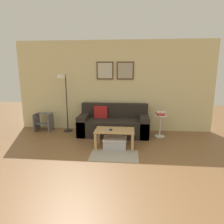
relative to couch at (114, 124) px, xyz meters
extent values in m
plane|color=brown|center=(-0.04, -3.09, -0.29)|extent=(16.00, 16.00, 0.00)
cube|color=beige|center=(-0.04, 0.45, 0.99)|extent=(5.60, 0.06, 2.55)
cube|color=#513823|center=(-0.28, 0.41, 1.43)|extent=(0.48, 0.02, 0.49)
cube|color=beige|center=(-0.28, 0.40, 1.43)|extent=(0.41, 0.01, 0.42)
cube|color=#513823|center=(0.29, 0.41, 1.43)|extent=(0.48, 0.02, 0.49)
cube|color=#ADA38E|center=(0.29, 0.40, 1.43)|extent=(0.41, 0.01, 0.42)
cube|color=#A39989|center=(0.14, -1.41, -0.28)|extent=(1.00, 0.62, 0.01)
cube|color=#28231E|center=(0.01, -0.05, -0.07)|extent=(1.87, 0.85, 0.43)
cube|color=#28231E|center=(0.01, 0.28, 0.33)|extent=(1.87, 0.20, 0.38)
cube|color=#28231E|center=(-0.81, -0.05, -0.01)|extent=(0.24, 0.85, 0.55)
cube|color=#28231E|center=(0.82, -0.05, -0.01)|extent=(0.24, 0.85, 0.55)
cube|color=red|center=(-0.37, 0.11, 0.30)|extent=(0.36, 0.14, 0.32)
cube|color=tan|center=(0.11, -0.95, 0.12)|extent=(0.89, 0.52, 0.02)
cube|color=tan|center=(-0.30, -1.17, -0.09)|extent=(0.06, 0.06, 0.39)
cube|color=tan|center=(0.51, -1.17, -0.09)|extent=(0.06, 0.06, 0.39)
cube|color=tan|center=(-0.30, -0.73, -0.09)|extent=(0.06, 0.06, 0.39)
cube|color=tan|center=(0.51, -0.73, -0.09)|extent=(0.06, 0.06, 0.39)
cube|color=#B2B2B7|center=(0.12, -0.98, -0.18)|extent=(0.51, 0.38, 0.21)
cube|color=silver|center=(0.12, -0.98, -0.07)|extent=(0.53, 0.40, 0.02)
cylinder|color=black|center=(-1.34, 0.13, -0.28)|extent=(0.25, 0.25, 0.02)
cylinder|color=black|center=(-1.34, 0.13, 0.53)|extent=(0.03, 0.03, 1.59)
cylinder|color=black|center=(-1.34, -0.04, 1.32)|extent=(0.02, 0.33, 0.02)
cylinder|color=white|center=(-1.34, -0.20, 1.29)|extent=(0.20, 0.20, 0.09)
cylinder|color=white|center=(1.25, -0.10, -0.28)|extent=(0.27, 0.27, 0.01)
cylinder|color=white|center=(1.25, -0.10, 0.00)|extent=(0.04, 0.04, 0.55)
cylinder|color=white|center=(1.25, -0.10, 0.28)|extent=(0.32, 0.32, 0.02)
cube|color=#B73333|center=(1.25, -0.09, 0.30)|extent=(0.19, 0.16, 0.02)
cube|color=#B73333|center=(1.25, -0.09, 0.33)|extent=(0.22, 0.19, 0.02)
cube|color=#D8C666|center=(1.26, -0.08, 0.35)|extent=(0.24, 0.16, 0.01)
cube|color=#B73333|center=(1.24, -0.09, 0.36)|extent=(0.24, 0.14, 0.01)
cube|color=silver|center=(1.26, -0.09, 0.38)|extent=(0.25, 0.16, 0.02)
cube|color=#99999E|center=(-0.08, -1.02, 0.14)|extent=(0.10, 0.15, 0.02)
cube|color=#1E2338|center=(0.02, -0.97, 0.13)|extent=(0.07, 0.14, 0.01)
cube|color=slate|center=(-2.28, 0.14, -0.03)|extent=(0.03, 0.39, 0.51)
cube|color=slate|center=(-1.85, 0.14, -0.03)|extent=(0.03, 0.39, 0.51)
cube|color=slate|center=(-2.07, 0.07, -0.07)|extent=(0.41, 0.18, 0.02)
cube|color=slate|center=(-2.07, 0.21, 0.21)|extent=(0.41, 0.18, 0.02)
camera|label=1|loc=(0.45, -5.28, 1.48)|focal=32.00mm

